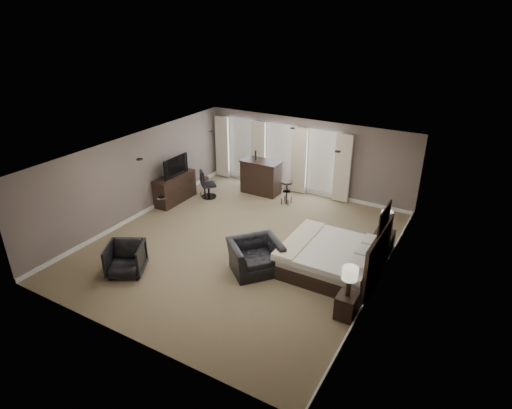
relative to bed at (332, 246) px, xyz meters
The scene contains 16 objects.
room 2.65m from the bed, behind, with size 7.60×8.60×2.64m.
window_bay 5.49m from the bed, 130.87° to the left, with size 5.25×0.20×2.30m.
bed is the anchor object (origin of this frame).
nightstand_near 1.76m from the bed, 58.46° to the right, with size 0.40×0.49×0.54m, color black.
nightstand_far 1.74m from the bed, 58.46° to the left, with size 0.48×0.58×0.64m, color black.
lamp_near 1.71m from the bed, 58.46° to the right, with size 0.33×0.33×0.68m, color beige.
lamp_far 1.72m from the bed, 58.46° to the left, with size 0.30×0.30×0.61m, color beige.
wall_art 1.53m from the bed, ahead, with size 0.04×0.96×0.56m, color slate.
dresser 6.19m from the bed, 167.17° to the left, with size 0.52×1.61×0.93m, color black.
tv 6.19m from the bed, 167.17° to the left, with size 1.13×0.65×0.15m, color black.
armchair_near 1.88m from the bed, 151.66° to the right, with size 1.22×0.79×1.06m, color black.
armchair_far 5.03m from the bed, 149.24° to the right, with size 0.85×0.80×0.88m, color black.
bar_counter 5.19m from the bed, 138.63° to the left, with size 1.37×0.71×1.19m, color black.
bar_stool_left 5.86m from the bed, 158.00° to the left, with size 0.32×0.32×0.68m, color black.
bar_stool_right 4.08m from the bed, 131.73° to the left, with size 0.38×0.38×0.80m, color black.
desk_chair 5.69m from the bed, 157.38° to the left, with size 0.50×0.50×0.98m, color black.
Camera 1 is at (5.41, -8.71, 6.00)m, focal length 30.00 mm.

